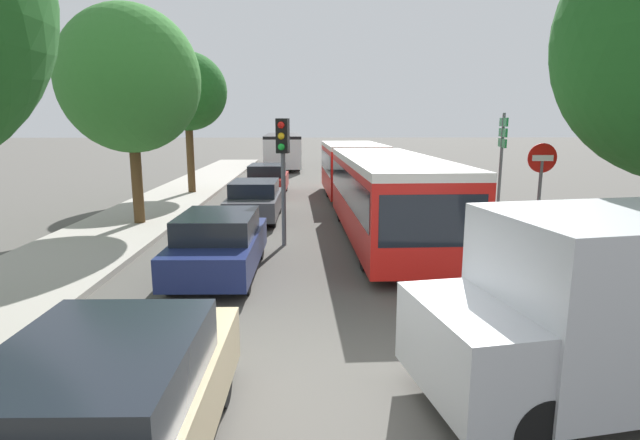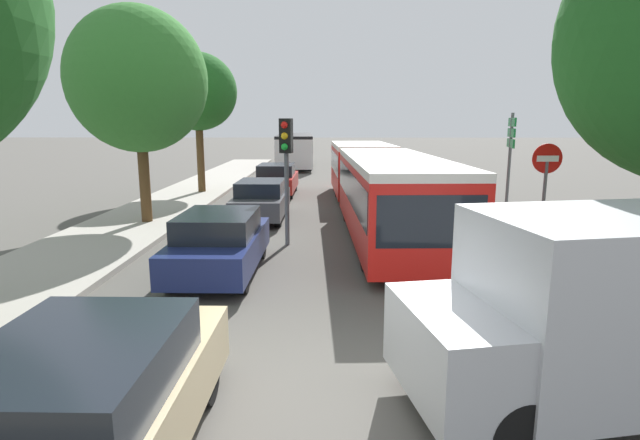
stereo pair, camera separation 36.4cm
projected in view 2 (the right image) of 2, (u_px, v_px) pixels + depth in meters
The scene contains 14 objects.
ground_plane at pixel (299, 394), 6.18m from camera, with size 200.00×200.00×0.00m, color #4F4C47.
kerb_strip_left at pixel (184, 197), 21.89m from camera, with size 3.20×41.91×0.14m, color #9E998E.
articulated_bus at pixel (376, 179), 17.22m from camera, with size 2.94×16.00×2.37m.
city_bus_rear at pixel (295, 148), 37.24m from camera, with size 2.93×11.16×2.38m.
queued_car_tan at pixel (85, 410), 4.56m from camera, with size 1.81×4.19×1.45m.
queued_car_navy at pixel (220, 243), 10.93m from camera, with size 1.73×4.01×1.39m.
queued_car_graphite at pixel (261, 200), 17.10m from camera, with size 1.68×3.90×1.35m.
queued_car_red at pixel (277, 179), 22.89m from camera, with size 1.75×4.06×1.40m.
white_van at pixel (634, 304), 5.78m from camera, with size 5.27×2.82×2.31m.
traffic_light at pixel (286, 153), 13.18m from camera, with size 0.36×0.39×3.40m.
no_entry_sign at pixel (545, 184), 11.77m from camera, with size 0.70×0.08×2.82m.
direction_sign_post at pixel (511, 145), 16.39m from camera, with size 0.35×1.38×3.60m.
tree_left_mid at pixel (138, 84), 15.26m from camera, with size 4.24×4.24×6.79m.
tree_left_far at pixel (198, 92), 22.22m from camera, with size 3.50×3.50×6.34m.
Camera 2 is at (0.33, -5.64, 3.32)m, focal length 28.00 mm.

